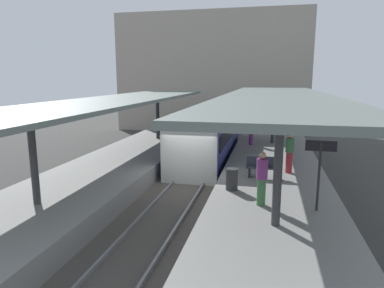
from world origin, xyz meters
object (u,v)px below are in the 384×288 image
platform_sign (320,160)px  litter_bin (232,179)px  passenger_mid_platform (251,131)px  passenger_far_end (262,178)px  passenger_near_bench (290,152)px  platform_bench (263,166)px  commuter_train (208,134)px

platform_sign → litter_bin: 3.37m
litter_bin → passenger_mid_platform: bearing=88.5°
litter_bin → passenger_far_end: 1.79m
passenger_near_bench → passenger_mid_platform: size_ratio=1.07×
platform_sign → litter_bin: bearing=152.7°
platform_bench → passenger_mid_platform: size_ratio=0.86×
commuter_train → platform_bench: size_ratio=7.30×
passenger_near_bench → passenger_far_end: (-1.08, -4.19, 0.01)m
commuter_train → passenger_far_end: (3.36, -9.12, 0.19)m
passenger_near_bench → passenger_far_end: bearing=-104.4°
litter_bin → passenger_mid_platform: size_ratio=0.49×
platform_bench → passenger_mid_platform: 7.01m
platform_sign → passenger_mid_platform: (-2.55, 10.28, -0.78)m
passenger_far_end → platform_bench: bearing=89.9°
passenger_mid_platform → commuter_train: bearing=-157.4°
platform_sign → passenger_far_end: bearing=176.1°
commuter_train → litter_bin: size_ratio=12.77×
passenger_near_bench → passenger_far_end: size_ratio=0.99×
passenger_far_end → passenger_mid_platform: bearing=94.8°
platform_bench → passenger_far_end: 3.24m
commuter_train → passenger_mid_platform: (2.51, 1.05, 0.12)m
passenger_near_bench → passenger_mid_platform: passenger_near_bench is taller
passenger_mid_platform → passenger_far_end: passenger_far_end is taller
passenger_mid_platform → passenger_far_end: (0.85, -10.16, 0.07)m
platform_bench → passenger_mid_platform: (-0.86, 6.95, 0.38)m
litter_bin → passenger_near_bench: 3.63m
commuter_train → passenger_mid_platform: bearing=22.6°
commuter_train → passenger_far_end: commuter_train is taller
litter_bin → platform_bench: bearing=59.9°
commuter_train → litter_bin: (2.27, -7.79, -0.33)m
commuter_train → passenger_mid_platform: size_ratio=6.27×
platform_bench → platform_sign: bearing=-63.1°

